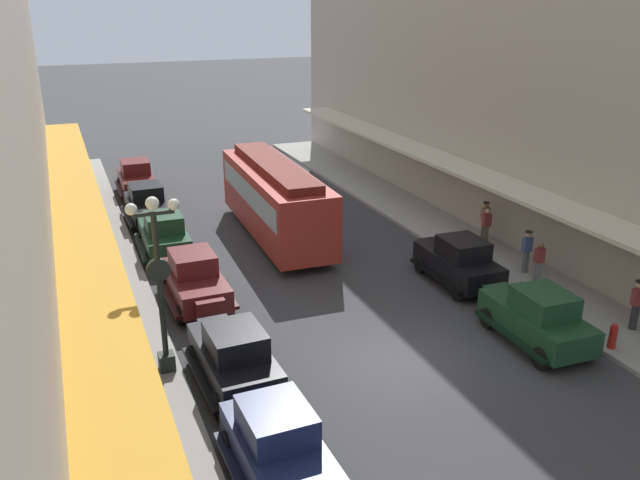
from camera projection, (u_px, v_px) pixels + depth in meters
ground_plane at (395, 361)px, 19.62m from camera, size 200.00×200.00×0.00m
sidewalk_left at (137, 415)px, 16.96m from camera, size 3.00×60.00×0.15m
sidewalk_right at (593, 316)px, 22.23m from camera, size 3.00×60.00×0.15m
parked_car_0 at (459, 260)px, 24.67m from camera, size 2.20×4.28×1.84m
parked_car_1 at (234, 355)px, 18.12m from camera, size 2.24×4.30×1.84m
parked_car_2 at (147, 204)px, 31.33m from camera, size 2.19×4.28×1.84m
parked_car_3 at (195, 278)px, 23.05m from camera, size 2.19×4.28×1.84m
parked_car_4 at (280, 448)px, 14.39m from camera, size 2.22×4.29×1.84m
parked_car_5 at (538, 316)px, 20.35m from camera, size 2.25×4.30×1.84m
parked_car_6 at (137, 178)px, 35.91m from camera, size 2.18×4.27×1.84m
parked_car_7 at (164, 233)px, 27.46m from camera, size 2.21×4.29×1.84m
streetcar at (275, 197)px, 29.09m from camera, size 2.79×9.67×3.46m
lamp_post_with_clock at (159, 279)px, 17.95m from camera, size 1.42×0.44×5.16m
fire_hydrant at (613, 336)px, 19.95m from camera, size 0.24×0.24×0.82m
pedestrian_0 at (95, 256)px, 24.92m from camera, size 0.36×0.24×1.64m
pedestrian_1 at (636, 304)px, 20.94m from camera, size 0.36×0.28×1.67m
pedestrian_2 at (485, 220)px, 28.88m from camera, size 0.36×0.28×1.67m
pedestrian_3 at (527, 251)px, 25.34m from camera, size 0.36×0.28×1.67m
pedestrian_4 at (539, 262)px, 24.31m from camera, size 0.36×0.24×1.64m
pedestrian_5 at (486, 226)px, 28.12m from camera, size 0.36×0.24×1.64m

